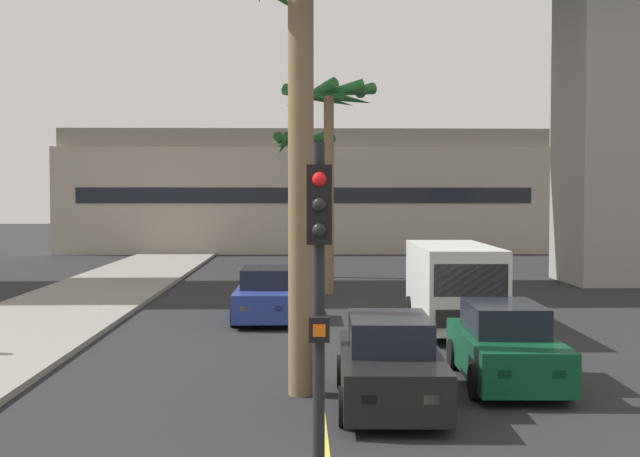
{
  "coord_description": "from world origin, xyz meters",
  "views": [
    {
      "loc": [
        -0.37,
        -0.01,
        3.67
      ],
      "look_at": [
        0.0,
        14.0,
        3.12
      ],
      "focal_mm": 44.54,
      "sensor_mm": 36.0,
      "label": 1
    }
  ],
  "objects_px": {
    "car_queue_second": "(266,296)",
    "palm_tree_near_median": "(300,51)",
    "traffic_light_median_near": "(319,296)",
    "car_queue_front": "(505,346)",
    "car_queue_third": "(390,365)",
    "delivery_van": "(453,284)",
    "palm_tree_far_median": "(304,157)",
    "palm_tree_mid_median": "(329,117)"
  },
  "relations": [
    {
      "from": "car_queue_third",
      "to": "palm_tree_near_median",
      "type": "distance_m",
      "value": 5.88
    },
    {
      "from": "car_queue_third",
      "to": "traffic_light_median_near",
      "type": "xyz_separation_m",
      "value": [
        -1.4,
        -6.18,
        1.99
      ]
    },
    {
      "from": "delivery_van",
      "to": "palm_tree_far_median",
      "type": "distance_m",
      "value": 15.98
    },
    {
      "from": "palm_tree_far_median",
      "to": "palm_tree_near_median",
      "type": "bearing_deg",
      "value": -90.49
    },
    {
      "from": "delivery_van",
      "to": "palm_tree_mid_median",
      "type": "xyz_separation_m",
      "value": [
        -3.09,
        8.48,
        5.4
      ]
    },
    {
      "from": "car_queue_front",
      "to": "palm_tree_near_median",
      "type": "distance_m",
      "value": 6.97
    },
    {
      "from": "car_queue_third",
      "to": "traffic_light_median_near",
      "type": "height_order",
      "value": "traffic_light_median_near"
    },
    {
      "from": "car_queue_front",
      "to": "palm_tree_mid_median",
      "type": "height_order",
      "value": "palm_tree_mid_median"
    },
    {
      "from": "car_queue_second",
      "to": "palm_tree_near_median",
      "type": "xyz_separation_m",
      "value": [
        1.02,
        -8.96,
        5.61
      ]
    },
    {
      "from": "car_queue_second",
      "to": "traffic_light_median_near",
      "type": "distance_m",
      "value": 16.09
    },
    {
      "from": "delivery_van",
      "to": "car_queue_front",
      "type": "bearing_deg",
      "value": -91.35
    },
    {
      "from": "delivery_van",
      "to": "palm_tree_far_median",
      "type": "bearing_deg",
      "value": 105.06
    },
    {
      "from": "palm_tree_near_median",
      "to": "delivery_van",
      "type": "bearing_deg",
      "value": 58.71
    },
    {
      "from": "delivery_van",
      "to": "palm_tree_near_median",
      "type": "distance_m",
      "value": 9.52
    },
    {
      "from": "delivery_van",
      "to": "palm_tree_mid_median",
      "type": "bearing_deg",
      "value": 110.01
    },
    {
      "from": "car_queue_third",
      "to": "traffic_light_median_near",
      "type": "bearing_deg",
      "value": -102.79
    },
    {
      "from": "car_queue_third",
      "to": "car_queue_front",
      "type": "bearing_deg",
      "value": 33.42
    },
    {
      "from": "car_queue_third",
      "to": "palm_tree_far_median",
      "type": "relative_size",
      "value": 0.62
    },
    {
      "from": "car_queue_third",
      "to": "palm_tree_mid_median",
      "type": "bearing_deg",
      "value": 91.68
    },
    {
      "from": "car_queue_second",
      "to": "traffic_light_median_near",
      "type": "height_order",
      "value": "traffic_light_median_near"
    },
    {
      "from": "car_queue_third",
      "to": "palm_tree_near_median",
      "type": "bearing_deg",
      "value": 153.49
    },
    {
      "from": "car_queue_second",
      "to": "delivery_van",
      "type": "xyz_separation_m",
      "value": [
        5.21,
        -2.06,
        0.57
      ]
    },
    {
      "from": "car_queue_second",
      "to": "palm_tree_mid_median",
      "type": "height_order",
      "value": "palm_tree_mid_median"
    },
    {
      "from": "delivery_van",
      "to": "traffic_light_median_near",
      "type": "relative_size",
      "value": 1.26
    },
    {
      "from": "car_queue_front",
      "to": "palm_tree_far_median",
      "type": "relative_size",
      "value": 0.62
    },
    {
      "from": "traffic_light_median_near",
      "to": "palm_tree_near_median",
      "type": "xyz_separation_m",
      "value": [
        -0.17,
        6.97,
        3.62
      ]
    },
    {
      "from": "car_queue_third",
      "to": "delivery_van",
      "type": "distance_m",
      "value": 8.13
    },
    {
      "from": "palm_tree_near_median",
      "to": "car_queue_second",
      "type": "bearing_deg",
      "value": 96.5
    },
    {
      "from": "delivery_van",
      "to": "palm_tree_near_median",
      "type": "relative_size",
      "value": 0.64
    },
    {
      "from": "car_queue_front",
      "to": "car_queue_third",
      "type": "distance_m",
      "value": 2.96
    },
    {
      "from": "delivery_van",
      "to": "palm_tree_far_median",
      "type": "height_order",
      "value": "palm_tree_far_median"
    },
    {
      "from": "car_queue_second",
      "to": "traffic_light_median_near",
      "type": "bearing_deg",
      "value": -85.71
    },
    {
      "from": "car_queue_third",
      "to": "delivery_van",
      "type": "xyz_separation_m",
      "value": [
        2.61,
        7.68,
        0.57
      ]
    },
    {
      "from": "car_queue_second",
      "to": "palm_tree_far_median",
      "type": "height_order",
      "value": "palm_tree_far_median"
    },
    {
      "from": "delivery_van",
      "to": "traffic_light_median_near",
      "type": "distance_m",
      "value": 14.5
    },
    {
      "from": "traffic_light_median_near",
      "to": "palm_tree_mid_median",
      "type": "bearing_deg",
      "value": 87.62
    },
    {
      "from": "car_queue_third",
      "to": "car_queue_second",
      "type": "bearing_deg",
      "value": 104.92
    },
    {
      "from": "car_queue_second",
      "to": "delivery_van",
      "type": "distance_m",
      "value": 5.63
    },
    {
      "from": "car_queue_third",
      "to": "traffic_light_median_near",
      "type": "distance_m",
      "value": 6.64
    },
    {
      "from": "palm_tree_near_median",
      "to": "palm_tree_mid_median",
      "type": "height_order",
      "value": "palm_tree_near_median"
    },
    {
      "from": "car_queue_front",
      "to": "palm_tree_near_median",
      "type": "height_order",
      "value": "palm_tree_near_median"
    },
    {
      "from": "delivery_van",
      "to": "palm_tree_mid_median",
      "type": "height_order",
      "value": "palm_tree_mid_median"
    }
  ]
}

